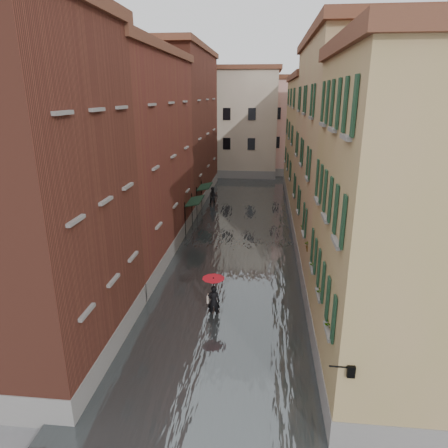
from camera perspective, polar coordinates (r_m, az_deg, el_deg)
The scene contains 16 objects.
ground at distance 18.73m, azimuth -0.59°, elevation -15.22°, with size 120.00×120.00×0.00m, color #59595B.
floodwater at distance 30.36m, azimuth 2.21°, elevation -1.52°, with size 10.00×60.00×0.20m, color #454A4C.
building_left_near at distance 16.60m, azimuth -26.34°, elevation 3.00°, with size 6.00×8.00×13.00m, color brown.
building_left_mid at distance 26.39m, azimuth -13.77°, elevation 8.79°, with size 6.00×14.00×12.50m, color #5D2C1D.
building_left_far at distance 40.65m, azimuth -6.73°, elevation 13.35°, with size 6.00×16.00×14.00m, color brown.
building_right_near at distance 15.19m, azimuth 25.61°, elevation -1.12°, with size 6.00×8.00×11.50m, color #9B8850.
building_right_mid at distance 25.37m, azimuth 17.92°, elevation 8.65°, with size 6.00×14.00×13.00m, color tan.
building_right_far at distance 40.14m, azimuth 13.64°, elevation 11.12°, with size 6.00×16.00×11.50m, color #9B8850.
building_end_cream at distance 53.89m, azimuth 0.88°, elevation 14.07°, with size 12.00×9.00×13.00m, color beige.
building_end_pink at distance 55.87m, azimuth 10.57°, elevation 13.41°, with size 10.00×9.00×12.00m, color tan.
awning_near at distance 30.45m, azimuth -4.25°, elevation 3.16°, with size 1.09×2.84×2.80m.
awning_far at distance 35.18m, azimuth -2.85°, elevation 5.22°, with size 1.09×2.73×2.80m.
wall_lantern at distance 12.27m, azimuth 17.56°, elevation -19.31°, with size 0.71×0.22×0.35m.
window_planters at distance 17.66m, azimuth 13.05°, elevation -4.97°, with size 0.59×10.75×0.84m.
pedestrian_main at distance 19.20m, azimuth -1.51°, elevation -9.78°, with size 1.07×1.07×2.06m.
pedestrian_far at distance 38.12m, azimuth -1.53°, elevation 3.91°, with size 0.91×0.71×1.88m, color black.
Camera 1 is at (1.82, -15.54, 10.29)m, focal length 32.00 mm.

